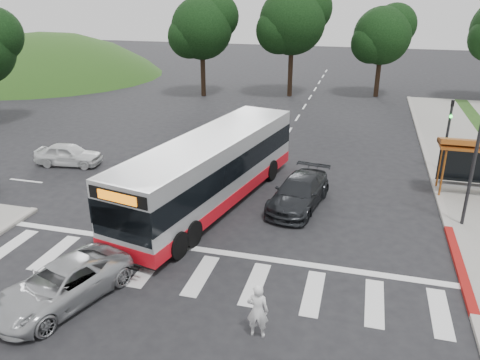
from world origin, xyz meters
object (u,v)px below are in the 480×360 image
(pedestrian, at_px, (258,311))
(dark_sedan, at_px, (299,192))
(transit_bus, at_px, (211,171))
(silver_suv_south, at_px, (61,284))

(pedestrian, height_order, dark_sedan, pedestrian)
(transit_bus, relative_size, dark_sedan, 2.59)
(pedestrian, xyz_separation_m, silver_suv_south, (-6.47, -0.08, -0.22))
(transit_bus, bearing_deg, silver_suv_south, -93.37)
(pedestrian, relative_size, dark_sedan, 0.36)
(transit_bus, relative_size, silver_suv_south, 2.68)
(transit_bus, xyz_separation_m, silver_suv_south, (-2.29, -8.46, -0.98))
(pedestrian, height_order, silver_suv_south, pedestrian)
(silver_suv_south, bearing_deg, pedestrian, 19.22)
(pedestrian, xyz_separation_m, dark_sedan, (-0.16, 9.17, -0.17))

